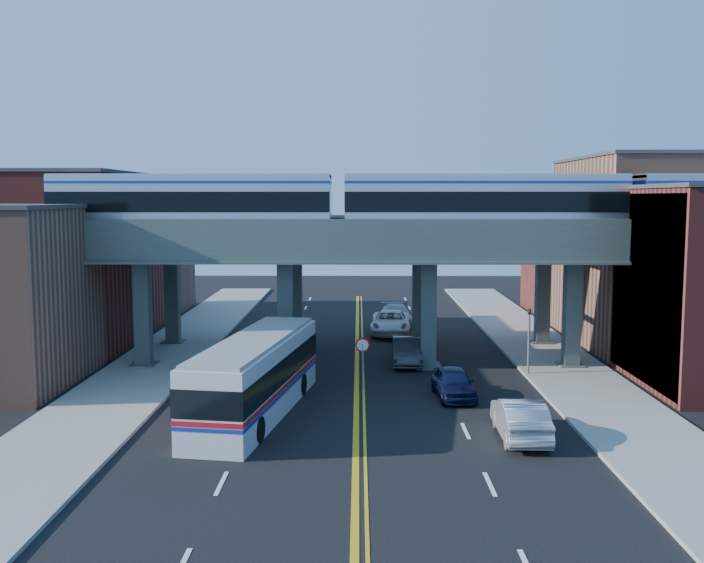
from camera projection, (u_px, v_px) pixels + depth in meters
The scene contains 19 objects.
ground at pixel (356, 405), 36.16m from camera, with size 120.00×120.00×0.00m, color black.
sidewalk_west at pixel (162, 359), 46.19m from camera, with size 5.00×70.00×0.16m, color gray.
sidewalk_east at pixel (552, 359), 45.99m from camera, with size 5.00×70.00×0.16m, color gray.
building_west_b at pixel (77, 259), 51.64m from camera, with size 8.00×14.00×11.00m, color maroon.
building_west_c at pixel (134, 265), 64.72m from camera, with size 8.00×10.00×8.00m, color #885A46.
building_east_b at pixel (639, 252), 51.27m from camera, with size 8.00×14.00×12.00m, color #885A46.
building_east_c at pixel (582, 259), 64.35m from camera, with size 8.00×10.00×9.00m, color maroon.
mural_panel at pixel (645, 293), 39.50m from camera, with size 0.10×9.50×9.50m, color teal.
elevated_viaduct_near at pixel (357, 253), 43.42m from camera, with size 52.00×3.60×7.40m.
elevated_viaduct_far at pixel (357, 245), 50.38m from camera, with size 52.00×3.60×7.40m.
transit_train at pixel (483, 202), 43.06m from camera, with size 47.33×2.97×3.46m.
stop_sign at pixel (363, 355), 38.95m from camera, with size 0.76×0.09×2.63m.
traffic_signal at pixel (529, 334), 41.80m from camera, with size 0.15×0.18×4.10m.
transit_bus at pixel (256, 377), 34.59m from camera, with size 4.69×12.87×3.24m.
car_lane_a at pixel (453, 383), 37.43m from camera, with size 1.71×4.24×1.44m, color #0E1334.
car_lane_b at pixel (407, 351), 44.92m from camera, with size 1.61×4.61×1.52m, color #343336.
car_lane_c at pixel (391, 322), 55.03m from camera, with size 2.68×5.80×1.61m, color silver.
car_lane_d at pixel (397, 315), 58.94m from camera, with size 2.07×5.09×1.48m, color #9A9A9E.
car_parked_curb at pixel (520, 418), 31.13m from camera, with size 1.70×4.88×1.61m, color #9E9EA2.
Camera 1 is at (0.11, -35.34, 9.55)m, focal length 40.00 mm.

